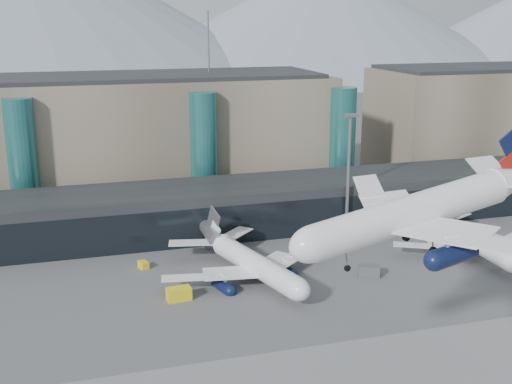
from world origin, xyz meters
TOP-DOWN VIEW (x-y plane):
  - ground at (0.00, 0.00)m, footprint 900.00×900.00m
  - concourse at (-0.02, 57.73)m, footprint 170.00×27.00m
  - terminal_main at (-25.00, 90.00)m, footprint 130.00×30.00m
  - terminal_east at (95.00, 90.00)m, footprint 70.00×30.00m
  - teal_towers at (-14.99, 74.01)m, footprint 116.40×19.40m
  - mountain_ridge at (15.97, 380.00)m, footprint 910.00×400.00m
  - lightmast_mid at (30.00, 48.00)m, footprint 3.00×1.20m
  - hero_jet at (12.83, -11.85)m, footprint 33.96×33.96m
  - jet_parked_mid at (3.62, 32.34)m, footprint 33.02×34.50m
  - jet_parked_right at (48.36, 32.32)m, footprint 32.56×31.53m
  - veh_b at (-13.56, 40.78)m, footprint 1.99×2.53m
  - veh_c at (24.57, 25.75)m, footprint 4.10×3.20m
  - veh_d at (43.49, 43.16)m, footprint 2.50×3.18m
  - veh_g at (16.72, 36.65)m, footprint 2.91×2.80m
  - veh_h at (-9.60, 25.34)m, footprint 4.09×2.44m

SIDE VIEW (x-z plane):
  - ground at x=0.00m, z-range 0.00..0.00m
  - veh_b at x=-13.56m, z-range 0.00..1.28m
  - veh_g at x=16.72m, z-range 0.00..1.49m
  - veh_d at x=43.49m, z-range 0.00..1.61m
  - veh_c at x=24.57m, z-range 0.00..2.02m
  - veh_h at x=-9.60m, z-range 0.00..2.15m
  - jet_parked_right at x=48.36m, z-range -1.28..9.21m
  - jet_parked_mid at x=3.62m, z-range -1.35..9.72m
  - concourse at x=-0.02m, z-range -0.03..9.97m
  - teal_towers at x=-14.99m, z-range -8.99..37.01m
  - lightmast_mid at x=30.00m, z-range 1.62..27.22m
  - terminal_main at x=-25.00m, z-range -0.06..30.94m
  - terminal_east at x=95.00m, z-range -0.06..30.94m
  - hero_jet at x=12.83m, z-range 20.21..31.24m
  - mountain_ridge at x=15.97m, z-range -9.26..100.74m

